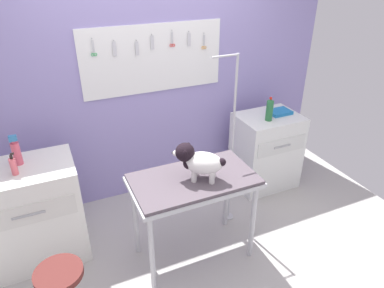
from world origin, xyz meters
TOP-DOWN VIEW (x-y plane):
  - ground at (0.00, 0.00)m, footprint 4.40×4.00m
  - rear_wall_panel at (0.00, 1.28)m, footprint 4.00×0.09m
  - grooming_table at (-0.06, 0.10)m, footprint 1.03×0.58m
  - grooming_arm at (0.47, 0.41)m, footprint 0.30×0.11m
  - dog at (-0.03, 0.08)m, footprint 0.40×0.33m
  - counter_left at (-1.31, 0.67)m, footprint 0.80×0.58m
  - cabinet_right at (1.17, 0.80)m, footprint 0.68×0.54m
  - stool at (-1.17, -0.14)m, footprint 0.33×0.33m
  - pump_bottle_white at (-1.32, 0.75)m, footprint 0.07×0.07m
  - conditioner_bottle at (-1.34, 0.60)m, footprint 0.05×0.05m
  - soda_bottle at (1.09, 0.72)m, footprint 0.07×0.07m
  - supply_tray at (1.31, 0.82)m, footprint 0.24×0.18m

SIDE VIEW (x-z plane):
  - ground at x=0.00m, z-range -0.04..0.00m
  - stool at x=-1.17m, z-range 0.16..0.69m
  - cabinet_right at x=1.17m, z-range 0.00..0.86m
  - counter_left at x=-1.31m, z-range 0.00..0.91m
  - grooming_table at x=-0.06m, z-range 0.32..1.14m
  - grooming_arm at x=0.47m, z-range -0.05..1.64m
  - supply_tray at x=1.31m, z-range 0.86..0.90m
  - soda_bottle at x=1.09m, z-range 0.85..1.11m
  - conditioner_bottle at x=-1.34m, z-range 0.89..1.07m
  - dog at x=-0.03m, z-range 0.83..1.14m
  - pump_bottle_white at x=-1.32m, z-range 0.89..1.15m
  - rear_wall_panel at x=0.00m, z-range 0.01..2.31m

